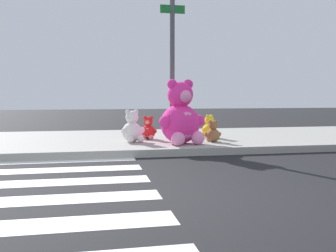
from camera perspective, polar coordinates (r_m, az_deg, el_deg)
ground_plane at (r=4.46m, az=-0.38°, el=-10.80°), size 60.00×60.00×0.00m
sidewalk at (r=9.52m, az=-6.28°, el=-2.18°), size 28.00×4.40×0.15m
crosswalk_stripes at (r=4.27m, az=-22.28°, el=-11.80°), size 3.20×6.75×0.00m
sign_pole at (r=8.84m, az=0.63°, el=8.85°), size 0.56×0.11×3.20m
plush_pink_large at (r=8.26m, az=1.93°, el=1.19°), size 1.04×0.97×1.38m
plush_red at (r=9.15m, az=-2.95°, el=-0.58°), size 0.41×0.39×0.55m
plush_yellow at (r=9.51m, az=6.01°, el=-0.35°), size 0.40×0.41×0.57m
plush_white at (r=8.62m, az=-5.26°, el=-0.44°), size 0.54×0.51×0.72m
plush_brown at (r=8.65m, az=6.67°, el=-1.06°), size 0.37×0.33×0.49m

